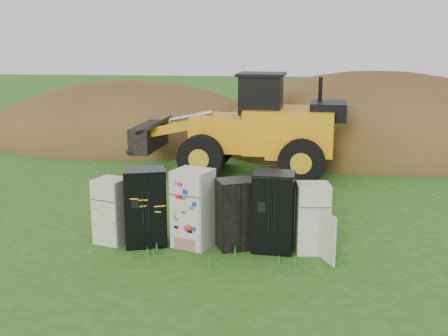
# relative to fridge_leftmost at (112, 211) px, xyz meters

# --- Properties ---
(ground) EXTENTS (120.00, 120.00, 0.00)m
(ground) POSITION_rel_fridge_leftmost_xyz_m (2.48, -0.03, -0.79)
(ground) COLOR #285015
(ground) RESTS_ON ground
(fridge_leftmost) EXTENTS (0.85, 0.83, 1.57)m
(fridge_leftmost) POSITION_rel_fridge_leftmost_xyz_m (0.00, 0.00, 0.00)
(fridge_leftmost) COLOR silver
(fridge_leftmost) RESTS_ON ground
(fridge_black_side) EXTENTS (1.14, 1.01, 1.84)m
(fridge_black_side) POSITION_rel_fridge_leftmost_xyz_m (0.83, -0.04, 0.14)
(fridge_black_side) COLOR black
(fridge_black_side) RESTS_ON ground
(fridge_sticker) EXTENTS (1.03, 0.99, 1.85)m
(fridge_sticker) POSITION_rel_fridge_leftmost_xyz_m (1.98, -0.01, 0.14)
(fridge_sticker) COLOR silver
(fridge_sticker) RESTS_ON ground
(fridge_dark_mid) EXTENTS (1.03, 0.95, 1.63)m
(fridge_dark_mid) POSITION_rel_fridge_leftmost_xyz_m (2.98, 0.02, 0.03)
(fridge_dark_mid) COLOR black
(fridge_dark_mid) RESTS_ON ground
(fridge_black_right) EXTENTS (0.98, 0.83, 1.85)m
(fridge_black_right) POSITION_rel_fridge_leftmost_xyz_m (3.85, -0.05, 0.14)
(fridge_black_right) COLOR black
(fridge_black_right) RESTS_ON ground
(fridge_open_door) EXTENTS (0.80, 0.75, 1.61)m
(fridge_open_door) POSITION_rel_fridge_leftmost_xyz_m (4.74, -0.03, 0.02)
(fridge_open_door) COLOR silver
(fridge_open_door) RESTS_ON ground
(wheel_loader) EXTENTS (7.67, 3.50, 3.62)m
(wheel_loader) POSITION_rel_fridge_leftmost_xyz_m (2.23, 7.35, 1.03)
(wheel_loader) COLOR orange
(wheel_loader) RESTS_ON ground
(dirt_mound_right) EXTENTS (14.51, 10.64, 6.85)m
(dirt_mound_right) POSITION_rel_fridge_leftmost_xyz_m (7.92, 12.81, -0.79)
(dirt_mound_right) COLOR #4C3718
(dirt_mound_right) RESTS_ON ground
(dirt_mound_left) EXTENTS (13.82, 10.37, 5.61)m
(dirt_mound_left) POSITION_rel_fridge_leftmost_xyz_m (-3.64, 13.90, -0.79)
(dirt_mound_left) COLOR #4C3718
(dirt_mound_left) RESTS_ON ground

